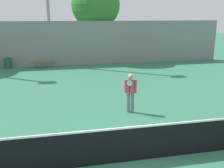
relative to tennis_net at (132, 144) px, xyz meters
name	(u,v)px	position (x,y,z in m)	size (l,w,h in m)	color
ground_plane	(131,161)	(0.00, 0.00, -0.53)	(100.00, 100.00, 0.00)	#337556
tennis_net	(132,144)	(0.00, 0.00, 0.00)	(11.29, 0.09, 1.05)	#99999E
tennis_player	(130,91)	(1.05, 3.75, 0.41)	(0.51, 0.49, 1.67)	slate
bench_courtside_far	(43,63)	(-2.88, 14.82, -0.13)	(1.94, 0.40, 0.44)	brown
trash_bin	(8,63)	(-5.59, 15.09, -0.14)	(0.52, 0.52, 0.79)	#235B33
back_fence	(78,43)	(0.00, 15.45, 1.26)	(25.19, 0.06, 3.59)	gray
tree_green_broad	(96,5)	(1.76, 17.28, 4.36)	(4.26, 4.26, 7.06)	brown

